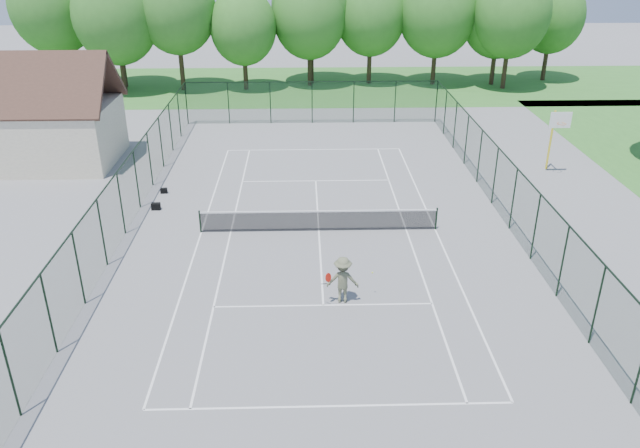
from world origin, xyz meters
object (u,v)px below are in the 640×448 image
(basketball_goal, at_px, (556,129))
(sports_bag_a, at_px, (156,206))
(tennis_net, at_px, (319,220))
(tennis_player, at_px, (343,280))

(basketball_goal, bearing_deg, sports_bag_a, -167.54)
(tennis_net, xyz_separation_m, sports_bag_a, (-8.13, 2.68, -0.40))
(basketball_goal, distance_m, tennis_player, 18.83)
(tennis_net, xyz_separation_m, tennis_player, (0.73, -6.13, 0.36))
(basketball_goal, height_order, tennis_player, basketball_goal)
(tennis_net, bearing_deg, tennis_player, -83.19)
(sports_bag_a, relative_size, tennis_player, 0.21)
(basketball_goal, bearing_deg, tennis_player, -133.48)
(sports_bag_a, bearing_deg, tennis_net, -18.73)
(sports_bag_a, bearing_deg, tennis_player, -45.31)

